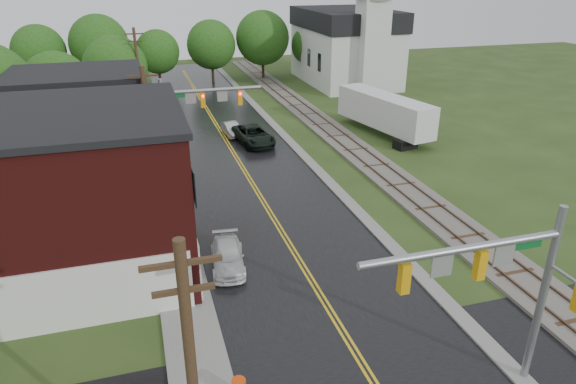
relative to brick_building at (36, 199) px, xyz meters
name	(u,v)px	position (x,y,z in m)	size (l,w,h in m)	color
main_road	(235,155)	(12.48, 15.00, -4.15)	(10.00, 90.00, 0.02)	black
curb_right	(281,133)	(17.88, 20.00, -4.15)	(0.80, 70.00, 0.12)	gray
sidewalk_left	(163,186)	(6.28, 10.00, -4.15)	(2.40, 50.00, 0.12)	gray
brick_building	(36,199)	(0.00, 0.00, 0.00)	(14.30, 10.30, 8.30)	#4D1210
yellow_house	(86,145)	(1.48, 11.00, -0.95)	(8.00, 7.00, 6.40)	tan
darkred_building	(106,123)	(2.48, 20.00, -1.95)	(7.00, 6.00, 4.40)	#3F0F0C
church	(349,39)	(32.48, 38.74, 1.68)	(10.40, 18.40, 20.00)	silver
railroad	(326,128)	(22.48, 20.00, -4.05)	(3.20, 80.00, 0.30)	#59544C
traffic_signal_near	(497,275)	(15.96, -13.00, 0.82)	(7.34, 0.30, 7.20)	gray
traffic_signal_far	(193,108)	(9.01, 12.00, 0.82)	(7.34, 0.43, 7.20)	gray
utility_pole_b	(149,135)	(5.68, 7.00, 0.57)	(1.80, 0.28, 9.00)	#382616
utility_pole_c	(139,72)	(5.68, 29.00, 0.57)	(1.80, 0.28, 9.00)	#382616
tree_left_c	(59,87)	(-1.36, 24.90, 0.36)	(6.00, 6.00, 7.65)	black
tree_left_e	(117,69)	(3.64, 30.90, 0.66)	(6.40, 6.40, 8.16)	black
suv_dark	(253,135)	(14.66, 17.48, -3.38)	(2.55, 5.54, 1.54)	black
sedan_silver	(231,129)	(13.28, 20.50, -3.56)	(1.24, 3.56, 1.17)	#ACADB1
pickup_white	(228,257)	(8.75, -1.99, -3.56)	(1.65, 4.07, 1.18)	white
semi_trailer	(385,112)	(26.88, 16.69, -1.96)	(4.74, 11.70, 3.66)	black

